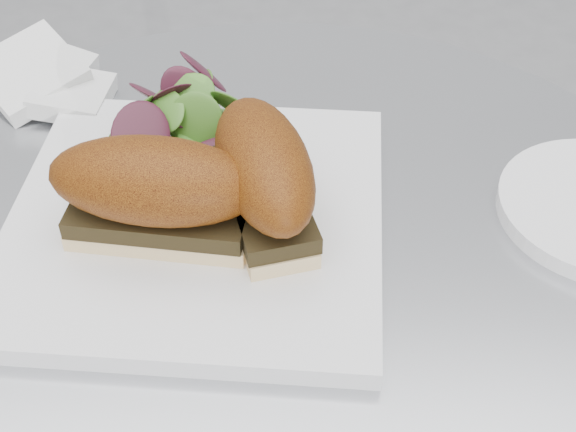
{
  "coord_description": "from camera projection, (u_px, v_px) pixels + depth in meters",
  "views": [
    {
      "loc": [
        0.01,
        -0.41,
        1.15
      ],
      "look_at": [
        0.01,
        0.01,
        0.77
      ],
      "focal_mm": 50.0,
      "sensor_mm": 36.0,
      "label": 1
    }
  ],
  "objects": [
    {
      "name": "plate",
      "position": [
        197.0,
        219.0,
        0.61
      ],
      "size": [
        0.3,
        0.3,
        0.02
      ],
      "primitive_type": "cube",
      "rotation": [
        0.0,
        0.0,
        -0.09
      ],
      "color": "white",
      "rests_on": "table"
    },
    {
      "name": "sandwich_left",
      "position": [
        156.0,
        191.0,
        0.55
      ],
      "size": [
        0.16,
        0.09,
        0.08
      ],
      "rotation": [
        0.0,
        0.0,
        -0.14
      ],
      "color": "beige",
      "rests_on": "plate"
    },
    {
      "name": "sandwich_right",
      "position": [
        264.0,
        173.0,
        0.57
      ],
      "size": [
        0.1,
        0.15,
        0.08
      ],
      "rotation": [
        0.0,
        0.0,
        -1.31
      ],
      "color": "beige",
      "rests_on": "plate"
    },
    {
      "name": "salad",
      "position": [
        182.0,
        119.0,
        0.65
      ],
      "size": [
        0.11,
        0.11,
        0.05
      ],
      "primitive_type": null,
      "color": "#4B8C2D",
      "rests_on": "plate"
    },
    {
      "name": "napkin",
      "position": [
        53.0,
        93.0,
        0.73
      ],
      "size": [
        0.14,
        0.14,
        0.02
      ],
      "primitive_type": null,
      "rotation": [
        0.0,
        0.0,
        0.36
      ],
      "color": "white",
      "rests_on": "table"
    }
  ]
}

